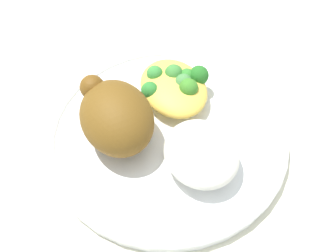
{
  "coord_description": "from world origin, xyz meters",
  "views": [
    {
      "loc": [
        -0.26,
        0.12,
        0.41
      ],
      "look_at": [
        0.0,
        0.0,
        0.03
      ],
      "focal_mm": 43.82,
      "sensor_mm": 36.0,
      "label": 1
    }
  ],
  "objects": [
    {
      "name": "roasted_chicken",
      "position": [
        0.02,
        0.06,
        0.05
      ],
      "size": [
        0.11,
        0.08,
        0.07
      ],
      "color": "brown",
      "rests_on": "plate"
    },
    {
      "name": "mac_cheese_with_broccoli",
      "position": [
        0.05,
        -0.03,
        0.03
      ],
      "size": [
        0.1,
        0.09,
        0.04
      ],
      "color": "#EEC249",
      "rests_on": "plate"
    },
    {
      "name": "plate",
      "position": [
        0.0,
        0.0,
        0.01
      ],
      "size": [
        0.29,
        0.29,
        0.02
      ],
      "color": "white",
      "rests_on": "ground_plane"
    },
    {
      "name": "rice_pile",
      "position": [
        -0.06,
        -0.01,
        0.04
      ],
      "size": [
        0.09,
        0.08,
        0.04
      ],
      "primitive_type": "ellipsoid",
      "color": "white",
      "rests_on": "plate"
    },
    {
      "name": "ground_plane",
      "position": [
        0.0,
        0.0,
        0.0
      ],
      "size": [
        2.0,
        2.0,
        0.0
      ],
      "primitive_type": "plane",
      "color": "#EBE5C8"
    }
  ]
}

